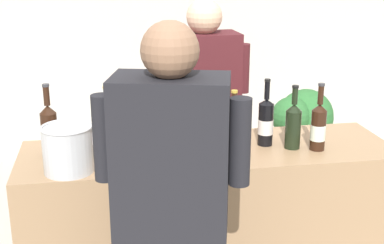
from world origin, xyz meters
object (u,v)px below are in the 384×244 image
person_server (203,139)px  potted_shrub (299,128)px  wine_bottle_8 (156,136)px  wine_bottle_10 (226,121)px  wine_glass (211,127)px  wine_bottle_0 (170,130)px  wine_bottle_2 (198,119)px  ice_bucket (68,149)px  wine_bottle_4 (266,122)px  wine_bottle_9 (293,125)px  wine_bottle_1 (49,131)px  wine_bottle_3 (108,131)px  wine_bottle_5 (233,133)px  wine_bottle_7 (318,127)px  wine_bottle_6 (141,122)px

person_server → potted_shrub: person_server is taller
wine_bottle_8 → person_server: 0.81m
wine_bottle_10 → potted_shrub: bearing=53.5°
wine_bottle_10 → person_server: 0.55m
wine_bottle_10 → wine_glass: wine_bottle_10 is taller
potted_shrub → person_server: bearing=-141.9°
wine_bottle_0 → wine_bottle_2: wine_bottle_2 is taller
ice_bucket → wine_bottle_0: bearing=18.8°
wine_bottle_4 → wine_bottle_9: bearing=-30.1°
wine_bottle_0 → wine_glass: (0.20, -0.02, 0.01)m
wine_bottle_1 → potted_shrub: 2.24m
wine_bottle_3 → wine_bottle_10: size_ratio=1.09×
wine_bottle_8 → wine_bottle_5: bearing=-5.3°
wine_glass → wine_bottle_1: bearing=174.6°
wine_bottle_10 → wine_glass: 0.17m
wine_glass → wine_bottle_2: bearing=100.7°
wine_bottle_0 → potted_shrub: bearing=47.4°
wine_bottle_1 → ice_bucket: bearing=-65.9°
wine_bottle_9 → wine_bottle_10: size_ratio=1.03×
wine_bottle_10 → potted_shrub: size_ratio=0.35×
wine_bottle_8 → wine_bottle_10: (0.39, 0.19, -0.00)m
wine_bottle_1 → wine_bottle_4: size_ratio=1.04×
wine_bottle_5 → wine_bottle_10: bearing=85.6°
wine_bottle_7 → person_server: size_ratio=0.20×
wine_bottle_4 → wine_bottle_7: 0.27m
wine_bottle_3 → wine_bottle_10: wine_bottle_3 is taller
wine_bottle_2 → wine_bottle_10: wine_bottle_2 is taller
ice_bucket → wine_bottle_2: bearing=25.3°
wine_bottle_2 → wine_bottle_3: (-0.47, -0.13, 0.00)m
wine_bottle_8 → person_server: bearing=61.6°
wine_bottle_4 → wine_bottle_9: (0.12, -0.07, 0.00)m
wine_bottle_7 → wine_bottle_10: size_ratio=1.08×
wine_bottle_0 → wine_bottle_3: size_ratio=0.92×
wine_bottle_5 → potted_shrub: size_ratio=0.37×
person_server → wine_bottle_4: bearing=-69.1°
wine_bottle_7 → wine_bottle_0: bearing=173.0°
wine_bottle_2 → wine_bottle_9: 0.49m
wine_bottle_2 → wine_bottle_1: bearing=-172.7°
wine_bottle_8 → potted_shrub: wine_bottle_8 is taller
wine_bottle_6 → wine_bottle_9: bearing=-14.0°
wine_bottle_3 → potted_shrub: 2.04m
wine_bottle_7 → wine_bottle_3: bearing=174.0°
wine_bottle_2 → wine_glass: (0.03, -0.17, 0.01)m
wine_bottle_5 → wine_bottle_8: (-0.37, 0.03, -0.00)m
wine_bottle_7 → wine_bottle_9: 0.12m
wine_bottle_2 → person_server: 0.53m
wine_bottle_2 → person_server: person_server is taller
wine_glass → ice_bucket: size_ratio=0.78×
wine_bottle_6 → wine_bottle_0: bearing=-46.7°
wine_bottle_2 → wine_bottle_4: wine_bottle_4 is taller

